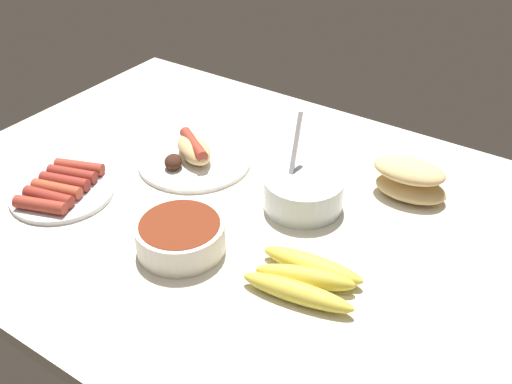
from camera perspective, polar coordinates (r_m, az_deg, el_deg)
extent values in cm
cube|color=silver|center=(114.10, -2.40, -1.44)|extent=(120.00, 90.00, 3.00)
ellipsoid|color=tan|center=(117.10, 14.73, 0.33)|extent=(14.56, 9.84, 3.60)
ellipsoid|color=#DBB77A|center=(115.71, 14.62, 2.04)|extent=(14.60, 9.93, 3.60)
cylinder|color=white|center=(101.14, -7.31, -4.29)|extent=(15.30, 15.30, 5.36)
cylinder|color=maroon|center=(99.72, -7.41, -3.28)|extent=(13.77, 13.77, 1.00)
cylinder|color=white|center=(124.98, -5.96, 3.09)|extent=(23.91, 23.91, 1.00)
ellipsoid|color=#DBB77A|center=(123.57, -6.03, 4.15)|extent=(13.13, 11.33, 4.40)
cylinder|color=#9E3828|center=(122.96, -6.07, 4.64)|extent=(10.72, 7.97, 2.40)
ellipsoid|color=#381E14|center=(121.38, -8.02, 2.92)|extent=(5.38, 5.64, 2.80)
cylinder|color=white|center=(120.50, -18.24, -0.04)|extent=(20.02, 20.02, 1.00)
cylinder|color=#9E3828|center=(124.10, -16.73, 2.34)|extent=(10.33, 5.90, 2.47)
cylinder|color=maroon|center=(122.26, -17.38, 1.68)|extent=(10.38, 5.41, 2.47)
cylinder|color=maroon|center=(120.45, -18.04, 0.99)|extent=(10.39, 5.29, 2.47)
cylinder|color=#AD472D|center=(118.68, -18.73, 0.29)|extent=(10.40, 5.10, 2.47)
cylinder|color=maroon|center=(116.95, -19.44, -0.44)|extent=(10.40, 4.71, 2.47)
cylinder|color=#9E3828|center=(115.25, -20.17, -1.19)|extent=(10.35, 5.72, 2.47)
cylinder|color=silver|center=(110.38, 4.60, 0.00)|extent=(15.04, 15.04, 6.24)
cylinder|color=beige|center=(109.67, 4.63, 0.54)|extent=(13.24, 13.24, 2.81)
cube|color=#B7B7BC|center=(109.81, 3.71, 3.62)|extent=(3.52, 9.13, 13.90)
ellipsoid|color=gold|center=(92.19, 4.01, -9.65)|extent=(18.65, 6.58, 3.28)
ellipsoid|color=gold|center=(94.39, 4.76, -8.25)|extent=(16.33, 8.69, 3.62)
ellipsoid|color=gold|center=(96.89, 5.46, -7.05)|extent=(17.77, 5.83, 3.27)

